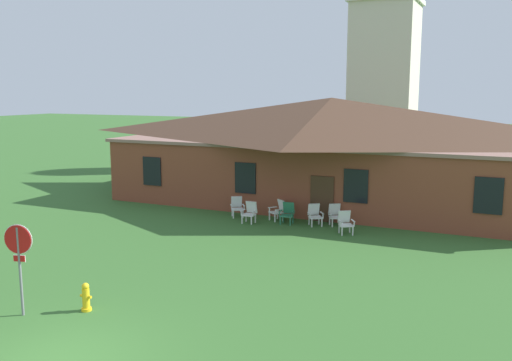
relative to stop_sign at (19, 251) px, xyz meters
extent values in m
cube|color=brown|center=(2.80, 18.56, -0.16)|extent=(21.69, 10.00, 3.20)
cube|color=#8C6458|center=(2.80, 18.56, 1.52)|extent=(22.12, 10.20, 0.16)
pyramid|color=#4C3323|center=(2.80, 18.56, 2.70)|extent=(22.55, 10.40, 2.19)
cube|color=black|center=(-5.33, 13.53, 0.00)|extent=(1.10, 0.06, 1.50)
cube|color=black|center=(0.09, 13.53, 0.00)|extent=(1.10, 0.06, 1.50)
cube|color=black|center=(5.51, 13.53, 0.00)|extent=(1.10, 0.06, 1.50)
cube|color=black|center=(10.94, 13.53, 0.00)|extent=(1.10, 0.06, 1.50)
cube|color=#422819|center=(3.97, 13.53, -0.71)|extent=(1.10, 0.06, 2.10)
cube|color=beige|center=(2.22, 34.59, 4.54)|extent=(4.80, 4.80, 12.60)
cube|color=silver|center=(2.22, 34.59, 11.01)|extent=(5.18, 5.18, 0.36)
cylinder|color=slate|center=(0.00, 0.00, -0.56)|extent=(0.07, 0.07, 2.41)
cylinder|color=white|center=(0.00, 0.01, 0.33)|extent=(0.78, 0.22, 0.81)
cylinder|color=#B71414|center=(0.00, -0.01, 0.33)|extent=(0.74, 0.21, 0.76)
cube|color=#B71414|center=(0.00, 0.00, -0.19)|extent=(0.32, 0.10, 0.16)
cube|color=white|center=(0.00, 0.01, -0.19)|extent=(0.33, 0.10, 0.18)
cube|color=white|center=(0.39, 12.64, -1.58)|extent=(0.07, 0.07, 0.36)
cube|color=white|center=(0.01, 12.38, -1.58)|extent=(0.07, 0.07, 0.36)
cube|color=white|center=(0.14, 13.01, -1.58)|extent=(0.07, 0.07, 0.36)
cube|color=white|center=(-0.24, 12.75, -1.58)|extent=(0.07, 0.07, 0.36)
cube|color=white|center=(0.08, 12.70, -1.38)|extent=(0.74, 0.73, 0.05)
cube|color=white|center=(-0.10, 12.95, -1.08)|extent=(0.53, 0.45, 0.54)
cube|color=white|center=(0.33, 12.84, -1.18)|extent=(0.31, 0.42, 0.03)
cube|color=white|center=(0.42, 12.71, -1.29)|extent=(0.06, 0.06, 0.22)
cube|color=white|center=(-0.15, 12.52, -1.18)|extent=(0.31, 0.42, 0.03)
cube|color=white|center=(-0.06, 12.38, -1.29)|extent=(0.06, 0.06, 0.22)
cube|color=silver|center=(1.31, 11.61, -1.58)|extent=(0.05, 0.05, 0.36)
cube|color=silver|center=(0.85, 11.61, -1.58)|extent=(0.05, 0.05, 0.36)
cube|color=silver|center=(1.30, 12.06, -1.58)|extent=(0.05, 0.05, 0.36)
cube|color=silver|center=(0.84, 12.05, -1.58)|extent=(0.05, 0.05, 0.36)
cube|color=silver|center=(1.08, 11.83, -1.38)|extent=(0.55, 0.53, 0.05)
cube|color=silver|center=(1.07, 12.14, -1.08)|extent=(0.52, 0.20, 0.54)
cube|color=silver|center=(1.37, 11.82, -1.18)|extent=(0.07, 0.47, 0.03)
cube|color=silver|center=(1.37, 11.65, -1.29)|extent=(0.04, 0.04, 0.22)
cube|color=silver|center=(0.79, 11.81, -1.18)|extent=(0.07, 0.47, 0.03)
cube|color=silver|center=(0.79, 11.64, -1.29)|extent=(0.04, 0.04, 0.22)
cube|color=silver|center=(2.08, 12.50, -1.58)|extent=(0.07, 0.07, 0.36)
cube|color=silver|center=(1.70, 12.76, -1.58)|extent=(0.07, 0.07, 0.36)
cube|color=silver|center=(2.33, 12.87, -1.58)|extent=(0.07, 0.07, 0.36)
cube|color=silver|center=(1.95, 13.13, -1.58)|extent=(0.07, 0.07, 0.36)
cube|color=silver|center=(2.01, 12.82, -1.38)|extent=(0.74, 0.73, 0.05)
cube|color=silver|center=(2.19, 13.07, -1.08)|extent=(0.53, 0.45, 0.54)
cube|color=silver|center=(2.24, 12.64, -1.18)|extent=(0.31, 0.42, 0.03)
cube|color=silver|center=(2.15, 12.50, -1.29)|extent=(0.06, 0.06, 0.22)
cube|color=silver|center=(1.76, 12.96, -1.18)|extent=(0.31, 0.42, 0.03)
cube|color=silver|center=(1.67, 12.83, -1.29)|extent=(0.06, 0.06, 0.22)
cube|color=#28704C|center=(2.94, 12.19, -1.58)|extent=(0.05, 0.05, 0.36)
cube|color=#28704C|center=(2.49, 12.15, -1.58)|extent=(0.05, 0.05, 0.36)
cube|color=#28704C|center=(2.91, 12.63, -1.58)|extent=(0.05, 0.05, 0.36)
cube|color=#28704C|center=(2.45, 12.60, -1.58)|extent=(0.05, 0.05, 0.36)
cube|color=#28704C|center=(2.70, 12.39, -1.38)|extent=(0.58, 0.56, 0.05)
cube|color=#28704C|center=(2.67, 12.70, -1.08)|extent=(0.53, 0.23, 0.54)
cube|color=#28704C|center=(2.99, 12.40, -1.18)|extent=(0.10, 0.47, 0.03)
cube|color=#28704C|center=(3.00, 12.24, -1.29)|extent=(0.04, 0.04, 0.22)
cube|color=#28704C|center=(2.41, 12.35, -1.18)|extent=(0.10, 0.47, 0.03)
cube|color=#28704C|center=(2.42, 12.19, -1.29)|extent=(0.04, 0.04, 0.22)
cube|color=silver|center=(4.29, 12.57, -1.58)|extent=(0.07, 0.07, 0.36)
cube|color=silver|center=(3.91, 12.30, -1.58)|extent=(0.07, 0.07, 0.36)
cube|color=silver|center=(4.04, 12.93, -1.58)|extent=(0.07, 0.07, 0.36)
cube|color=silver|center=(3.66, 12.67, -1.58)|extent=(0.07, 0.07, 0.36)
cube|color=silver|center=(3.98, 12.62, -1.38)|extent=(0.74, 0.74, 0.05)
cube|color=silver|center=(3.80, 12.87, -1.08)|extent=(0.53, 0.45, 0.54)
cube|color=silver|center=(4.23, 12.77, -1.18)|extent=(0.32, 0.42, 0.03)
cube|color=silver|center=(4.32, 12.63, -1.29)|extent=(0.06, 0.06, 0.22)
cube|color=silver|center=(3.75, 12.44, -1.18)|extent=(0.32, 0.42, 0.03)
cube|color=silver|center=(3.84, 12.30, -1.29)|extent=(0.06, 0.06, 0.22)
cube|color=silver|center=(5.12, 12.93, -1.58)|extent=(0.07, 0.07, 0.36)
cube|color=silver|center=(4.73, 12.69, -1.58)|extent=(0.07, 0.07, 0.36)
cube|color=silver|center=(4.88, 13.31, -1.58)|extent=(0.07, 0.07, 0.36)
cube|color=silver|center=(4.49, 13.07, -1.58)|extent=(0.07, 0.07, 0.36)
cube|color=silver|center=(4.80, 13.00, -1.38)|extent=(0.73, 0.73, 0.05)
cube|color=silver|center=(4.64, 13.26, -1.08)|extent=(0.54, 0.43, 0.54)
cube|color=silver|center=(5.06, 13.14, -1.18)|extent=(0.30, 0.43, 0.03)
cube|color=silver|center=(5.15, 13.00, -1.29)|extent=(0.06, 0.06, 0.22)
cube|color=silver|center=(4.57, 12.83, -1.18)|extent=(0.30, 0.43, 0.03)
cube|color=silver|center=(4.65, 12.69, -1.29)|extent=(0.06, 0.06, 0.22)
cube|color=silver|center=(5.91, 11.69, -1.58)|extent=(0.07, 0.07, 0.36)
cube|color=silver|center=(5.52, 11.45, -1.58)|extent=(0.07, 0.07, 0.36)
cube|color=silver|center=(5.68, 12.07, -1.58)|extent=(0.07, 0.07, 0.36)
cube|color=silver|center=(5.29, 11.83, -1.58)|extent=(0.07, 0.07, 0.36)
cube|color=silver|center=(5.60, 11.76, -1.38)|extent=(0.73, 0.73, 0.05)
cube|color=silver|center=(5.43, 12.03, -1.08)|extent=(0.54, 0.43, 0.54)
cube|color=silver|center=(5.85, 11.90, -1.18)|extent=(0.30, 0.43, 0.03)
cube|color=silver|center=(5.94, 11.76, -1.29)|extent=(0.06, 0.06, 0.22)
cube|color=silver|center=(5.36, 11.59, -1.18)|extent=(0.30, 0.43, 0.03)
cube|color=silver|center=(5.45, 11.45, -1.29)|extent=(0.06, 0.06, 0.22)
cylinder|color=gold|center=(1.33, 0.94, -1.72)|extent=(0.28, 0.28, 0.08)
cylinder|color=gold|center=(1.33, 0.94, -1.41)|extent=(0.20, 0.20, 0.55)
sphere|color=gold|center=(1.33, 0.94, -1.07)|extent=(0.20, 0.20, 0.20)
cylinder|color=gold|center=(1.20, 0.94, -1.35)|extent=(0.10, 0.08, 0.08)
cylinder|color=gold|center=(1.46, 0.94, -1.35)|extent=(0.10, 0.08, 0.08)
camera|label=1|loc=(11.46, -10.07, 4.18)|focal=38.61mm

